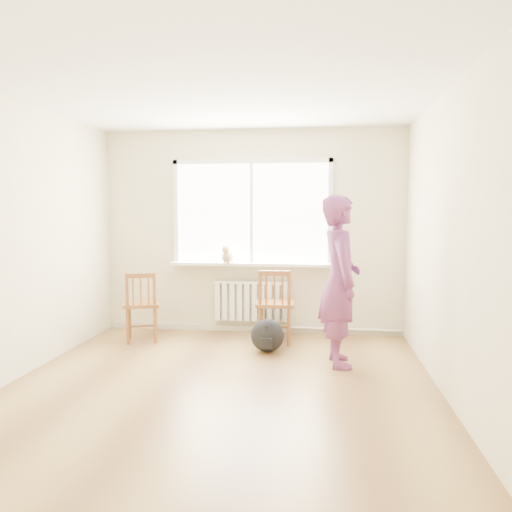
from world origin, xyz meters
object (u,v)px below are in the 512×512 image
(cat, at_px, (228,255))
(backpack, at_px, (267,336))
(chair_right, at_px, (275,306))
(chair_left, at_px, (142,307))
(person, at_px, (340,281))

(cat, relative_size, backpack, 1.01)
(chair_right, bearing_deg, cat, -33.38)
(chair_left, xyz_separation_m, chair_right, (1.66, 0.12, 0.02))
(person, height_order, cat, person)
(chair_left, bearing_deg, backpack, 152.59)
(person, bearing_deg, cat, 42.27)
(chair_left, xyz_separation_m, backpack, (1.61, -0.27, -0.25))
(chair_left, distance_m, cat, 1.28)
(chair_right, relative_size, backpack, 2.39)
(chair_right, xyz_separation_m, backpack, (-0.05, -0.39, -0.27))
(person, distance_m, backpack, 1.13)
(backpack, bearing_deg, chair_left, 170.31)
(chair_right, height_order, person, person)
(chair_left, relative_size, cat, 2.26)
(chair_left, xyz_separation_m, cat, (1.00, 0.50, 0.61))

